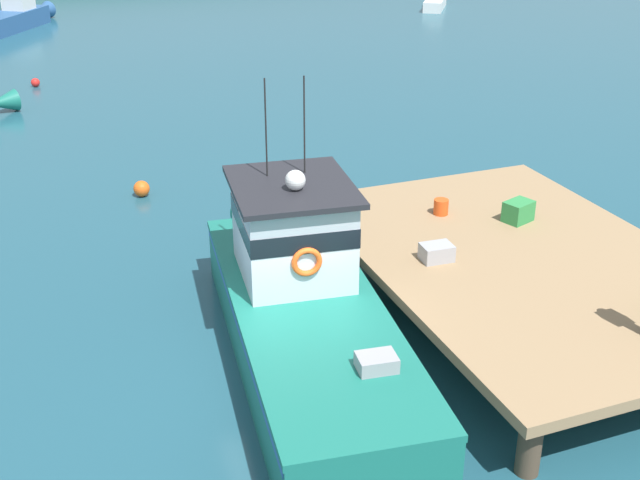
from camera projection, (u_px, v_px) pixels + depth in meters
name	position (u px, v px, depth m)	size (l,w,h in m)	color
ground_plane	(294.00, 358.00, 14.82)	(200.00, 200.00, 0.00)	#1E4C5B
dock	(524.00, 263.00, 15.94)	(6.00, 9.00, 1.20)	#4C3D2D
main_fishing_boat	(301.00, 299.00, 14.76)	(3.52, 9.95, 4.80)	#196B5B
crate_stack_near_edge	(518.00, 211.00, 17.36)	(0.60, 0.44, 0.45)	#2D8442
crate_single_far	(437.00, 252.00, 15.70)	(0.60, 0.44, 0.32)	#9E9EA3
bait_bucket	(441.00, 207.00, 17.72)	(0.32, 0.32, 0.34)	#E04C19
moored_boat_outer_mooring	(16.00, 18.00, 43.35)	(4.57, 5.93, 1.61)	#285184
moored_boat_off_the_point	(436.00, 2.00, 49.25)	(3.03, 3.86, 1.05)	white
mooring_buoy_channel_marker	(35.00, 82.00, 32.36)	(0.34, 0.34, 0.34)	red
mooring_buoy_spare_mooring	(142.00, 189.00, 21.84)	(0.43, 0.43, 0.43)	#EA5B19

